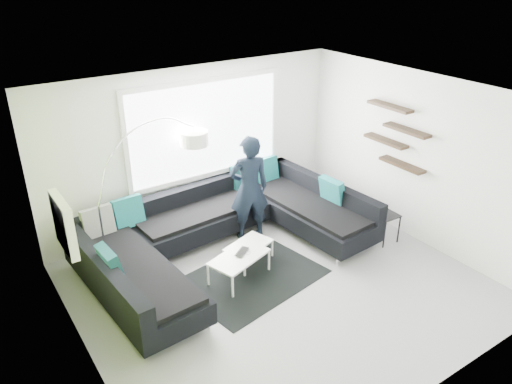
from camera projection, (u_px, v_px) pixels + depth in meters
ground at (280, 286)px, 7.34m from camera, size 5.50×5.50×0.00m
room_shell at (276, 168)px, 6.73m from camera, size 5.54×5.04×2.82m
sectional_sofa at (229, 235)px, 7.86m from camera, size 4.51×2.98×0.94m
rug at (252, 277)px, 7.52m from camera, size 2.24×1.79×0.01m
coffee_table at (244, 259)px, 7.63m from camera, size 1.32×1.01×0.38m
arc_lamp at (98, 206)px, 7.28m from camera, size 2.08×0.83×2.18m
side_table at (385, 228)px, 8.39m from camera, size 0.38×0.38×0.51m
person at (249, 188)px, 8.23m from camera, size 0.91×0.80×1.83m
laptop at (245, 253)px, 7.43m from camera, size 0.48×0.47×0.02m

